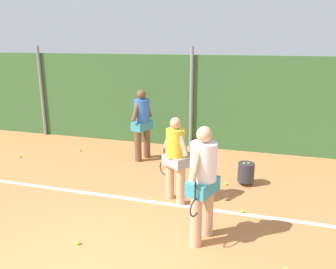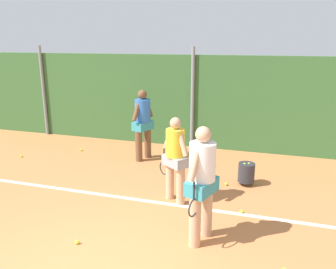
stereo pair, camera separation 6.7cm
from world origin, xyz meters
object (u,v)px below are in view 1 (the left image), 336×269
Objects in this scene: player_backcourt_far at (142,121)px; tennis_ball_4 at (20,156)px; tennis_ball_5 at (242,211)px; tennis_ball_7 at (80,150)px; player_foreground_near at (203,179)px; tennis_ball_3 at (78,243)px; tennis_ball_6 at (286,269)px; ball_hopper at (246,172)px; player_midcourt at (175,155)px; tennis_ball_2 at (226,184)px.

player_backcourt_far is 3.51m from tennis_ball_4.
tennis_ball_5 is 5.33m from tennis_ball_7.
tennis_ball_3 is at bearing -51.13° from player_foreground_near.
tennis_ball_3 is 4.79m from tennis_ball_7.
tennis_ball_3 and tennis_ball_5 have the same top height.
tennis_ball_6 is at bearing -23.48° from tennis_ball_4.
ball_hopper reaches higher than tennis_ball_4.
player_foreground_near reaches higher than tennis_ball_5.
tennis_ball_7 is (-3.46, 2.25, -0.92)m from player_midcourt.
tennis_ball_3 and tennis_ball_4 have the same top height.
player_foreground_near is at bearing -102.01° from ball_hopper.
player_foreground_near is at bearing 157.37° from player_midcourt.
tennis_ball_5 is at bearing -26.50° from tennis_ball_7.
tennis_ball_4 is (-5.50, 2.50, -1.02)m from player_foreground_near.
tennis_ball_4 and tennis_ball_6 have the same top height.
player_foreground_near is 28.35× the size of tennis_ball_2.
tennis_ball_6 is 6.73m from tennis_ball_7.
tennis_ball_3 is at bearing -175.47° from tennis_ball_6.
player_midcourt is at bearing 174.33° from tennis_ball_5.
tennis_ball_2 and tennis_ball_4 have the same top height.
tennis_ball_4 is (-3.25, -0.84, -1.02)m from player_backcourt_far.
tennis_ball_7 is (-2.40, 4.14, 0.00)m from tennis_ball_3.
tennis_ball_2 is (-0.40, -0.16, -0.26)m from ball_hopper.
tennis_ball_6 is at bearing 62.55° from player_backcourt_far.
player_midcourt is 3.31× the size of ball_hopper.
tennis_ball_2 is 5.62m from tennis_ball_4.
player_foreground_near is at bearing -116.99° from tennis_ball_5.
player_backcourt_far is at bearing 155.26° from tennis_ball_2.
player_backcourt_far is 3.64× the size of ball_hopper.
player_midcourt is at bearing -136.70° from ball_hopper.
tennis_ball_3 is (-1.05, -1.89, -0.92)m from player_midcourt.
tennis_ball_5 is at bearing 70.65° from player_backcourt_far.
ball_hopper is at bearing 52.99° from tennis_ball_3.
player_midcourt is 2.35m from tennis_ball_3.
player_midcourt is at bearing -129.92° from tennis_ball_2.
player_foreground_near is 2.19m from tennis_ball_3.
player_midcourt is 25.75× the size of tennis_ball_3.
ball_hopper is 7.78× the size of tennis_ball_6.
tennis_ball_2 is at bearing 113.21° from tennis_ball_6.
tennis_ball_3 is at bearing -127.01° from ball_hopper.
player_backcourt_far is (-1.48, 2.14, 0.10)m from player_midcourt.
ball_hopper reaches higher than tennis_ball_3.
player_midcourt is 4.99m from tennis_ball_4.
tennis_ball_5 is at bearing -69.56° from tennis_ball_2.
tennis_ball_3 is (-1.82, -0.68, -1.02)m from player_foreground_near.
tennis_ball_7 is at bearing 164.51° from tennis_ball_2.
ball_hopper is at bearing 104.75° from tennis_ball_6.
tennis_ball_3 and tennis_ball_7 have the same top height.
player_backcourt_far is 2.79m from tennis_ball_2.
player_foreground_near is 28.35× the size of tennis_ball_4.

